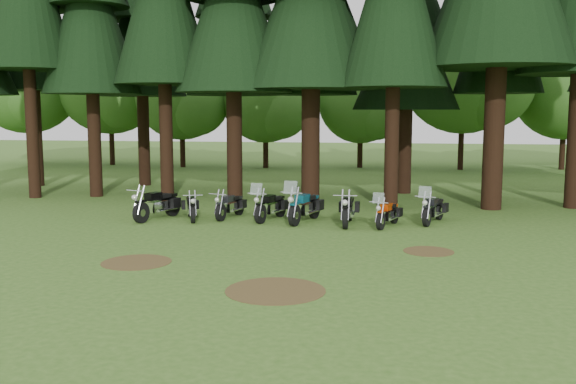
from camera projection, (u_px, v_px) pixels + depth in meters
name	position (u px, v px, depth m)	size (l,w,h in m)	color
ground	(266.00, 250.00, 17.97)	(120.00, 120.00, 0.00)	#38611D
pine_back_4	(408.00, 14.00, 29.26)	(4.94, 4.94, 13.78)	black
decid_0	(29.00, 82.00, 45.46)	(8.00, 7.78, 10.00)	black
decid_1	(113.00, 82.00, 44.99)	(7.91, 7.69, 9.88)	black
decid_2	(185.00, 94.00, 43.26)	(6.72, 6.53, 8.40)	black
decid_3	(269.00, 101.00, 42.75)	(6.12, 5.95, 7.65)	black
decid_4	(364.00, 103.00, 42.95)	(5.93, 5.76, 7.41)	black
decid_5	(470.00, 73.00, 41.05)	(8.45, 8.21, 10.56)	black
decid_6	(572.00, 90.00, 41.41)	(7.06, 6.86, 8.82)	black
dirt_patch_0	(136.00, 262.00, 16.49)	(1.80, 1.80, 0.01)	#4C3D1E
dirt_patch_1	(429.00, 251.00, 17.75)	(1.40, 1.40, 0.01)	#4C3D1E
dirt_patch_2	(275.00, 290.00, 13.90)	(2.20, 2.20, 0.01)	#4C3D1E
motorcycle_0	(157.00, 205.00, 22.91)	(0.96, 2.34, 0.99)	black
motorcycle_1	(191.00, 208.00, 22.88)	(0.89, 2.00, 0.85)	black
motorcycle_2	(230.00, 206.00, 23.21)	(0.59, 2.05, 0.84)	black
motorcycle_3	(271.00, 207.00, 22.74)	(0.90, 2.27, 1.44)	black
motorcycle_4	(305.00, 207.00, 22.33)	(0.98, 2.48, 1.57)	black
motorcycle_5	(348.00, 210.00, 21.89)	(0.34, 2.40, 0.98)	black
motorcycle_6	(388.00, 214.00, 21.48)	(0.88, 1.97, 1.26)	black
motorcycle_7	(433.00, 210.00, 22.15)	(1.00, 2.18, 1.40)	black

